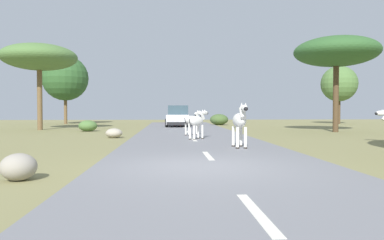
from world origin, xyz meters
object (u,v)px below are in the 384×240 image
(zebra_1, at_px, (192,120))
(rock_2, at_px, (19,167))
(tree_0, at_px, (39,58))
(bush_3, at_px, (219,120))
(car_1, at_px, (178,115))
(rock_0, at_px, (114,133))
(zebra_0, at_px, (240,121))
(car_0, at_px, (178,117))
(tree_4, at_px, (336,52))
(tree_3, at_px, (339,84))
(tree_2, at_px, (65,78))
(zebra_2, at_px, (197,121))
(bush_2, at_px, (88,126))

(zebra_1, relative_size, rock_2, 1.93)
(tree_0, bearing_deg, bush_3, 29.03)
(zebra_1, height_order, car_1, car_1)
(zebra_1, xyz_separation_m, rock_0, (-4.04, -1.04, -0.62))
(zebra_0, height_order, rock_2, zebra_0)
(car_0, relative_size, tree_4, 0.73)
(car_0, bearing_deg, rock_2, 84.03)
(tree_4, bearing_deg, tree_3, 63.69)
(car_0, relative_size, tree_2, 0.64)
(zebra_1, height_order, tree_3, tree_3)
(car_1, distance_m, tree_0, 16.30)
(car_1, relative_size, tree_3, 0.74)
(tree_2, bearing_deg, car_1, 5.00)
(car_0, height_order, tree_0, tree_0)
(tree_0, bearing_deg, zebra_0, -49.25)
(car_0, bearing_deg, rock_0, 76.70)
(car_1, xyz_separation_m, tree_4, (9.70, -15.83, 4.25))
(zebra_0, distance_m, bush_3, 21.35)
(rock_0, bearing_deg, zebra_0, -46.96)
(tree_0, bearing_deg, zebra_2, -42.29)
(tree_4, height_order, bush_2, tree_4)
(tree_4, relative_size, rock_2, 8.61)
(zebra_2, relative_size, car_0, 0.31)
(tree_0, relative_size, tree_2, 0.87)
(tree_0, relative_size, bush_3, 3.51)
(zebra_1, relative_size, tree_0, 0.22)
(zebra_1, bearing_deg, bush_2, -169.44)
(tree_3, distance_m, tree_4, 14.93)
(zebra_1, distance_m, tree_0, 13.13)
(rock_2, bearing_deg, zebra_2, 65.64)
(bush_2, height_order, bush_3, bush_3)
(zebra_2, relative_size, tree_4, 0.23)
(zebra_0, relative_size, tree_2, 0.25)
(tree_2, bearing_deg, bush_3, -12.61)
(tree_0, bearing_deg, tree_2, 96.66)
(bush_3, xyz_separation_m, rock_2, (-7.71, -26.72, -0.25))
(tree_0, distance_m, bush_3, 16.50)
(zebra_1, bearing_deg, rock_0, -119.00)
(zebra_1, bearing_deg, tree_2, 169.66)
(tree_3, bearing_deg, zebra_0, -122.47)
(bush_3, bearing_deg, tree_4, -62.61)
(tree_4, bearing_deg, car_0, 141.43)
(bush_2, distance_m, bush_3, 13.99)
(tree_0, bearing_deg, rock_0, -51.01)
(tree_0, xyz_separation_m, bush_2, (3.78, -2.02, -4.74))
(tree_0, bearing_deg, tree_4, -10.75)
(bush_2, bearing_deg, tree_3, 27.18)
(car_1, relative_size, rock_0, 5.19)
(bush_3, height_order, rock_0, bush_3)
(car_1, height_order, tree_2, tree_2)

